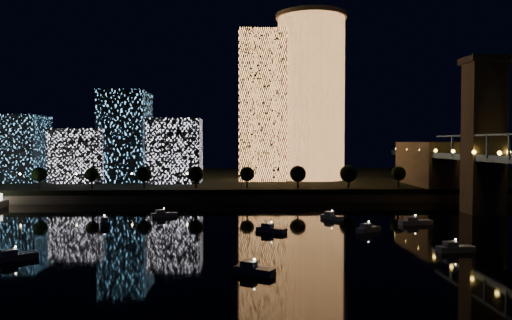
{
  "coord_description": "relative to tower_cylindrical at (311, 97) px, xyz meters",
  "views": [
    {
      "loc": [
        -13.64,
        -106.56,
        22.73
      ],
      "look_at": [
        -7.7,
        55.0,
        17.08
      ],
      "focal_mm": 35.0,
      "sensor_mm": 36.0,
      "label": 1
    }
  ],
  "objects": [
    {
      "name": "ground",
      "position": [
        -21.65,
        -133.16,
        -44.65
      ],
      "size": [
        520.0,
        520.0,
        0.0
      ],
      "primitive_type": "plane",
      "color": "black",
      "rests_on": "ground"
    },
    {
      "name": "seawall",
      "position": [
        -21.65,
        -51.16,
        -43.15
      ],
      "size": [
        420.0,
        6.0,
        3.0
      ],
      "primitive_type": "cube",
      "color": "#6B5E4C",
      "rests_on": "ground"
    },
    {
      "name": "motorboats",
      "position": [
        -19.96,
        -118.5,
        -43.83
      ],
      "size": [
        115.81,
        73.33,
        2.78
      ],
      "color": "silver",
      "rests_on": "ground"
    },
    {
      "name": "tower_rectangular",
      "position": [
        -23.91,
        -4.08,
        -4.93
      ],
      "size": [
        21.82,
        21.82,
        69.44
      ],
      "primitive_type": "cube",
      "color": "#FD9D51",
      "rests_on": "far_bank"
    },
    {
      "name": "tower_cylindrical",
      "position": [
        0.0,
        0.0,
        0.0
      ],
      "size": [
        34.0,
        34.0,
        79.05
      ],
      "color": "#FD9D51",
      "rests_on": "far_bank"
    },
    {
      "name": "midrise_blocks",
      "position": [
        -97.48,
        -10.55,
        -23.41
      ],
      "size": [
        94.09,
        32.29,
        41.08
      ],
      "color": "silver",
      "rests_on": "far_bank"
    },
    {
      "name": "street_lamps",
      "position": [
        -55.65,
        -39.16,
        -35.63
      ],
      "size": [
        132.7,
        0.7,
        5.65
      ],
      "color": "black",
      "rests_on": "far_bank"
    },
    {
      "name": "far_bank",
      "position": [
        -21.65,
        26.84,
        -42.15
      ],
      "size": [
        420.0,
        160.0,
        5.0
      ],
      "primitive_type": "cube",
      "color": "black",
      "rests_on": "ground"
    },
    {
      "name": "esplanade_trees",
      "position": [
        -47.97,
        -45.16,
        -34.18
      ],
      "size": [
        165.98,
        6.87,
        8.93
      ],
      "color": "black",
      "rests_on": "far_bank"
    }
  ]
}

